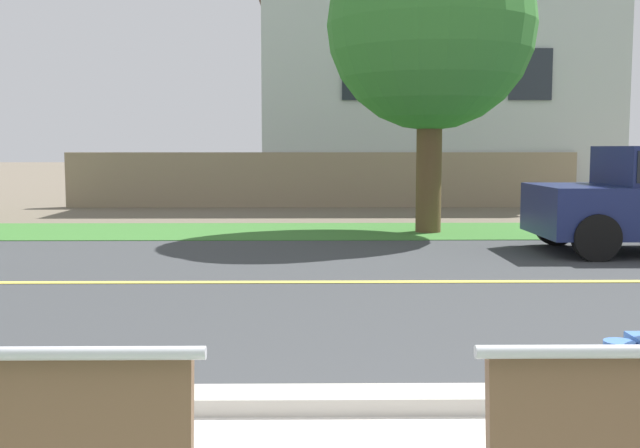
% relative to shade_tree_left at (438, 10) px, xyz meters
% --- Properties ---
extents(ground_plane, '(140.00, 140.00, 0.00)m').
position_rel_shade_tree_left_xyz_m(ground_plane, '(-2.14, -3.46, -3.90)').
color(ground_plane, '#665B4C').
extents(curb_edge, '(44.00, 0.30, 0.11)m').
position_rel_shade_tree_left_xyz_m(curb_edge, '(-2.14, -9.11, -3.84)').
color(curb_edge, '#ADA89E').
rests_on(curb_edge, ground_plane).
extents(street_asphalt, '(52.00, 8.00, 0.01)m').
position_rel_shade_tree_left_xyz_m(street_asphalt, '(-2.14, -4.96, -3.89)').
color(street_asphalt, '#383A3D').
rests_on(street_asphalt, ground_plane).
extents(road_centre_line, '(48.00, 0.14, 0.01)m').
position_rel_shade_tree_left_xyz_m(road_centre_line, '(-2.14, -4.96, -3.89)').
color(road_centre_line, '#E0CC4C').
rests_on(road_centre_line, ground_plane).
extents(far_verge_grass, '(48.00, 2.80, 0.02)m').
position_rel_shade_tree_left_xyz_m(far_verge_grass, '(-2.14, 0.29, -3.89)').
color(far_verge_grass, '#38702D').
rests_on(far_verge_grass, ground_plane).
extents(shade_tree_left, '(3.64, 3.64, 6.00)m').
position_rel_shade_tree_left_xyz_m(shade_tree_left, '(0.00, 0.00, 0.00)').
color(shade_tree_left, brown).
rests_on(shade_tree_left, ground_plane).
extents(garden_wall, '(13.00, 0.36, 1.40)m').
position_rel_shade_tree_left_xyz_m(garden_wall, '(-1.94, 6.01, -3.20)').
color(garden_wall, gray).
rests_on(garden_wall, ground_plane).
extents(house_across_street, '(10.16, 6.91, 6.73)m').
position_rel_shade_tree_left_xyz_m(house_across_street, '(1.24, 9.21, -0.49)').
color(house_across_street, '#B7BCC1').
rests_on(house_across_street, ground_plane).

